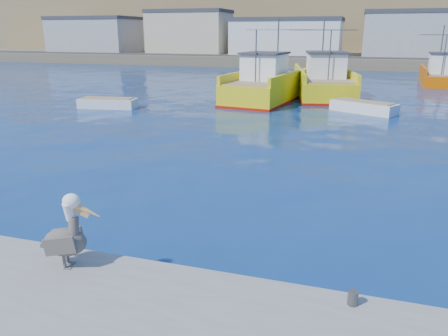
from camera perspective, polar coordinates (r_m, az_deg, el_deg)
name	(u,v)px	position (r m, az deg, el deg)	size (l,w,h in m)	color
ground	(246,233)	(12.71, 2.87, -8.52)	(260.00, 260.00, 0.00)	#062250
dock_bollards	(233,278)	(9.37, 1.22, -14.15)	(36.20, 0.20, 0.30)	#4C4C4C
far_shore	(355,16)	(120.36, 16.78, 18.42)	(200.00, 81.00, 24.00)	brown
trawler_yellow_a	(271,85)	(37.92, 6.10, 10.69)	(6.24, 13.55, 6.74)	#D5C710
trawler_yellow_b	(322,83)	(40.83, 12.74, 10.83)	(6.92, 13.45, 6.71)	#D5C710
boat_orange	(439,74)	(53.43, 26.24, 10.90)	(4.65, 9.00, 6.15)	#CD5201
skiff_left	(108,104)	(34.35, -14.94, 8.09)	(4.44, 2.10, 0.93)	silver
skiff_mid	(363,108)	(32.82, 17.75, 7.47)	(4.81, 3.59, 1.00)	silver
pelican	(67,236)	(10.34, -19.84, -8.35)	(1.40, 0.80, 1.74)	#595451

